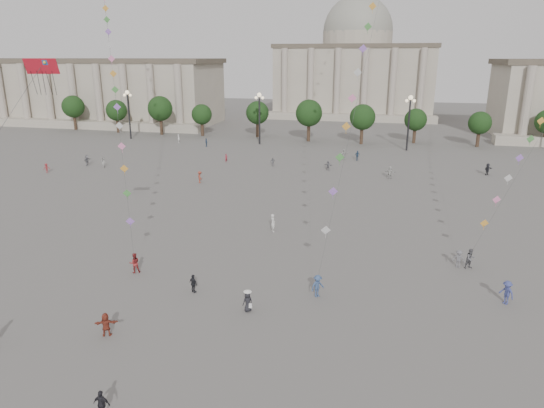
# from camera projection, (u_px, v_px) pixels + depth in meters

# --- Properties ---
(ground) EXTENTS (360.00, 360.00, 0.00)m
(ground) POSITION_uv_depth(u_px,v_px,m) (208.00, 322.00, 33.83)
(ground) COLOR #5D5B58
(ground) RESTS_ON ground
(hall_west) EXTENTS (84.00, 26.22, 17.20)m
(hall_west) POSITION_uv_depth(u_px,v_px,m) (75.00, 91.00, 135.48)
(hall_west) COLOR #A39A88
(hall_west) RESTS_ON ground
(hall_central) EXTENTS (48.30, 34.30, 35.50)m
(hall_central) POSITION_uv_depth(u_px,v_px,m) (356.00, 68.00, 149.78)
(hall_central) COLOR #A39A88
(hall_central) RESTS_ON ground
(tree_row) EXTENTS (137.12, 5.12, 8.00)m
(tree_row) POSITION_uv_depth(u_px,v_px,m) (336.00, 116.00, 104.76)
(tree_row) COLOR #332519
(tree_row) RESTS_ON ground
(lamp_post_far_west) EXTENTS (2.00, 0.90, 10.65)m
(lamp_post_far_west) POSITION_uv_depth(u_px,v_px,m) (128.00, 106.00, 106.85)
(lamp_post_far_west) COLOR #262628
(lamp_post_far_west) RESTS_ON ground
(lamp_post_mid_west) EXTENTS (2.00, 0.90, 10.65)m
(lamp_post_mid_west) POSITION_uv_depth(u_px,v_px,m) (259.00, 109.00, 100.11)
(lamp_post_mid_west) COLOR #262628
(lamp_post_mid_west) RESTS_ON ground
(lamp_post_mid_east) EXTENTS (2.00, 0.90, 10.65)m
(lamp_post_mid_east) POSITION_uv_depth(u_px,v_px,m) (409.00, 113.00, 93.38)
(lamp_post_mid_east) COLOR #262628
(lamp_post_mid_east) RESTS_ON ground
(person_crowd_0) EXTENTS (1.12, 0.88, 1.77)m
(person_crowd_0) POSITION_uv_depth(u_px,v_px,m) (357.00, 155.00, 86.10)
(person_crowd_0) COLOR navy
(person_crowd_0) RESTS_ON ground
(person_crowd_1) EXTENTS (1.02, 1.00, 1.66)m
(person_crowd_1) POSITION_uv_depth(u_px,v_px,m) (104.00, 162.00, 80.69)
(person_crowd_1) COLOR #B9B9B4
(person_crowd_1) RESTS_ON ground
(person_crowd_2) EXTENTS (1.09, 1.08, 1.51)m
(person_crowd_2) POSITION_uv_depth(u_px,v_px,m) (47.00, 168.00, 76.99)
(person_crowd_2) COLOR maroon
(person_crowd_2) RESTS_ON ground
(person_crowd_4) EXTENTS (1.66, 1.11, 1.72)m
(person_crowd_4) POSITION_uv_depth(u_px,v_px,m) (344.00, 154.00, 87.36)
(person_crowd_4) COLOR #B9B9B4
(person_crowd_4) RESTS_ON ground
(person_crowd_6) EXTENTS (1.12, 0.74, 1.63)m
(person_crowd_6) POSITION_uv_depth(u_px,v_px,m) (459.00, 259.00, 42.39)
(person_crowd_6) COLOR slate
(person_crowd_6) RESTS_ON ground
(person_crowd_7) EXTENTS (1.79, 1.04, 1.83)m
(person_crowd_7) POSITION_uv_depth(u_px,v_px,m) (390.00, 172.00, 73.46)
(person_crowd_7) COLOR beige
(person_crowd_7) RESTS_ON ground
(person_crowd_9) EXTENTS (1.61, 1.60, 1.85)m
(person_crowd_9) POSITION_uv_depth(u_px,v_px,m) (488.00, 169.00, 75.48)
(person_crowd_9) COLOR black
(person_crowd_9) RESTS_ON ground
(person_crowd_10) EXTENTS (0.72, 0.75, 1.73)m
(person_crowd_10) POSITION_uv_depth(u_px,v_px,m) (179.00, 138.00, 104.08)
(person_crowd_10) COLOR white
(person_crowd_10) RESTS_ON ground
(person_crowd_12) EXTENTS (1.48, 0.78, 1.53)m
(person_crowd_12) POSITION_uv_depth(u_px,v_px,m) (328.00, 166.00, 78.75)
(person_crowd_12) COLOR slate
(person_crowd_12) RESTS_ON ground
(person_crowd_13) EXTENTS (0.77, 0.84, 1.94)m
(person_crowd_13) POSITION_uv_depth(u_px,v_px,m) (273.00, 223.00, 51.06)
(person_crowd_13) COLOR silver
(person_crowd_13) RESTS_ON ground
(person_crowd_14) EXTENTS (1.31, 1.38, 1.87)m
(person_crowd_14) POSITION_uv_depth(u_px,v_px,m) (507.00, 292.00, 36.09)
(person_crowd_14) COLOR #38407F
(person_crowd_14) RESTS_ON ground
(person_crowd_16) EXTENTS (0.94, 0.70, 1.49)m
(person_crowd_16) POSITION_uv_depth(u_px,v_px,m) (273.00, 162.00, 81.63)
(person_crowd_16) COLOR slate
(person_crowd_16) RESTS_ON ground
(person_crowd_17) EXTENTS (1.23, 1.28, 1.75)m
(person_crowd_17) POSITION_uv_depth(u_px,v_px,m) (200.00, 177.00, 70.78)
(person_crowd_17) COLOR brown
(person_crowd_17) RESTS_ON ground
(person_crowd_19) EXTENTS (0.94, 1.04, 1.70)m
(person_crowd_19) POSITION_uv_depth(u_px,v_px,m) (206.00, 142.00, 99.37)
(person_crowd_19) COLOR #314A6E
(person_crowd_19) RESTS_ON ground
(person_crowd_20) EXTENTS (0.57, 0.64, 1.48)m
(person_crowd_20) POSITION_uv_depth(u_px,v_px,m) (226.00, 158.00, 84.71)
(person_crowd_20) COLOR maroon
(person_crowd_20) RESTS_ON ground
(person_crowd_21) EXTENTS (0.67, 1.73, 1.82)m
(person_crowd_21) POSITION_uv_depth(u_px,v_px,m) (87.00, 160.00, 82.04)
(person_crowd_21) COLOR slate
(person_crowd_21) RESTS_ON ground
(tourist_1) EXTENTS (0.95, 0.76, 1.51)m
(tourist_1) POSITION_uv_depth(u_px,v_px,m) (193.00, 284.00, 37.89)
(tourist_1) COLOR black
(tourist_1) RESTS_ON ground
(tourist_2) EXTENTS (1.59, 1.04, 1.64)m
(tourist_2) POSITION_uv_depth(u_px,v_px,m) (106.00, 324.00, 32.01)
(tourist_2) COLOR brown
(tourist_2) RESTS_ON ground
(tourist_4) EXTENTS (0.92, 0.41, 1.56)m
(tourist_4) POSITION_uv_depth(u_px,v_px,m) (102.00, 404.00, 24.75)
(tourist_4) COLOR black
(tourist_4) RESTS_ON ground
(kite_flyer_0) EXTENTS (1.09, 1.04, 1.77)m
(kite_flyer_0) POSITION_uv_depth(u_px,v_px,m) (135.00, 263.00, 41.36)
(kite_flyer_0) COLOR maroon
(kite_flyer_0) RESTS_ON ground
(kite_flyer_1) EXTENTS (1.29, 1.30, 1.80)m
(kite_flyer_1) POSITION_uv_depth(u_px,v_px,m) (318.00, 286.00, 37.20)
(kite_flyer_1) COLOR #364E7A
(kite_flyer_1) RESTS_ON ground
(kite_flyer_2) EXTENTS (1.09, 1.01, 1.80)m
(kite_flyer_2) POSITION_uv_depth(u_px,v_px,m) (470.00, 259.00, 42.20)
(kite_flyer_2) COLOR #59595D
(kite_flyer_2) RESTS_ON ground
(hat_person) EXTENTS (0.87, 0.85, 1.69)m
(hat_person) POSITION_uv_depth(u_px,v_px,m) (248.00, 301.00, 35.07)
(hat_person) COLOR black
(hat_person) RESTS_ON ground
(dragon_kite) EXTENTS (5.61, 4.27, 19.43)m
(dragon_kite) POSITION_uv_depth(u_px,v_px,m) (41.00, 79.00, 32.74)
(dragon_kite) COLOR #B51322
(dragon_kite) RESTS_ON ground
(kite_train_west) EXTENTS (27.37, 42.42, 64.48)m
(kite_train_west) POSITION_uv_depth(u_px,v_px,m) (106.00, 14.00, 59.37)
(kite_train_west) COLOR #3F3F3F
(kite_train_west) RESTS_ON ground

